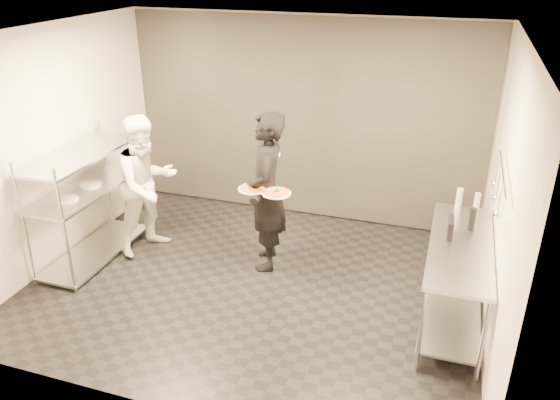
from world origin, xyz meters
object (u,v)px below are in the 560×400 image
(pass_rack, at_px, (87,200))
(bottle_dark, at_px, (472,219))
(chef, at_px, (147,185))
(pizza_plate_near, at_px, (253,188))
(pizza_plate_far, at_px, (276,192))
(salad_plate, at_px, (269,153))
(bottle_clear, at_px, (477,202))
(pos_monitor, at_px, (450,227))
(prep_counter, at_px, (457,269))
(waiter, at_px, (266,192))
(bottle_green, at_px, (459,199))

(pass_rack, distance_m, bottle_dark, 4.43)
(chef, height_order, pizza_plate_near, chef)
(pizza_plate_far, xyz_separation_m, bottle_dark, (2.09, 0.03, -0.02))
(salad_plate, bearing_deg, pizza_plate_near, -94.88)
(bottle_clear, bearing_deg, bottle_dark, -95.78)
(chef, xyz_separation_m, pos_monitor, (3.61, -0.26, 0.13))
(pizza_plate_near, bearing_deg, pizza_plate_far, -3.00)
(chef, distance_m, pos_monitor, 3.62)
(prep_counter, bearing_deg, chef, 173.94)
(prep_counter, xyz_separation_m, salad_plate, (-2.26, 0.78, 0.71))
(prep_counter, xyz_separation_m, pizza_plate_near, (-2.30, 0.32, 0.44))
(chef, height_order, pos_monitor, chef)
(prep_counter, distance_m, chef, 3.76)
(bottle_dark, bearing_deg, waiter, 176.26)
(pass_rack, xyz_separation_m, salad_plate, (2.07, 0.79, 0.56))
(pizza_plate_near, xyz_separation_m, bottle_dark, (2.38, 0.01, -0.03))
(waiter, bearing_deg, prep_counter, 60.11)
(pass_rack, relative_size, chef, 0.91)
(pizza_plate_near, bearing_deg, pass_rack, -171.10)
(pos_monitor, xyz_separation_m, bottle_dark, (0.20, 0.19, 0.03))
(prep_counter, xyz_separation_m, bottle_clear, (0.13, 0.80, 0.40))
(pizza_plate_far, relative_size, pos_monitor, 1.29)
(bottle_clear, relative_size, bottle_dark, 0.89)
(prep_counter, xyz_separation_m, waiter, (-2.19, 0.48, 0.33))
(pizza_plate_near, xyz_separation_m, salad_plate, (0.04, 0.47, 0.26))
(salad_plate, relative_size, pos_monitor, 1.02)
(prep_counter, distance_m, bottle_green, 0.90)
(pizza_plate_near, distance_m, bottle_clear, 2.47)
(prep_counter, bearing_deg, bottle_green, 94.23)
(pizza_plate_near, xyz_separation_m, pizza_plate_far, (0.29, -0.02, -0.01))
(bottle_green, height_order, bottle_clear, bottle_green)
(salad_plate, bearing_deg, pos_monitor, -16.86)
(pass_rack, xyz_separation_m, bottle_dark, (4.41, 0.33, 0.27))
(pizza_plate_near, xyz_separation_m, bottle_clear, (2.43, 0.48, -0.04))
(salad_plate, bearing_deg, prep_counter, -19.16)
(bottle_clear, bearing_deg, chef, -174.03)
(chef, bearing_deg, waiter, -62.43)
(salad_plate, bearing_deg, chef, -165.24)
(chef, bearing_deg, pizza_plate_far, -68.62)
(waiter, xyz_separation_m, pos_monitor, (2.07, -0.34, 0.05))
(waiter, relative_size, salad_plate, 7.29)
(pass_rack, bearing_deg, waiter, 12.64)
(pos_monitor, relative_size, bottle_dark, 1.07)
(pizza_plate_far, distance_m, bottle_clear, 2.19)
(pos_monitor, relative_size, bottle_clear, 1.20)
(waiter, xyz_separation_m, bottle_green, (2.13, 0.32, 0.08))
(prep_counter, height_order, waiter, waiter)
(pos_monitor, xyz_separation_m, bottle_green, (0.06, 0.66, 0.03))
(pos_monitor, bearing_deg, bottle_clear, 67.70)
(pizza_plate_far, height_order, bottle_clear, bottle_clear)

